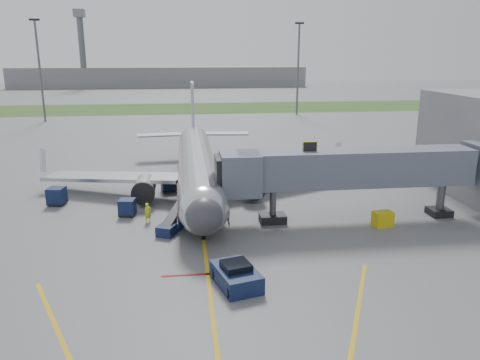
{
  "coord_description": "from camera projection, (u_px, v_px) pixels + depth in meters",
  "views": [
    {
      "loc": [
        -1.25,
        -31.81,
        13.98
      ],
      "look_at": [
        3.48,
        7.23,
        3.2
      ],
      "focal_mm": 35.0,
      "sensor_mm": 36.0,
      "label": 1
    }
  ],
  "objects": [
    {
      "name": "ramp_worker",
      "position": [
        148.0,
        213.0,
        39.52
      ],
      "size": [
        0.74,
        0.66,
        1.71
      ],
      "primitive_type": "imported",
      "rotation": [
        0.0,
        0.0,
        0.51
      ],
      "color": "#D5EA1B",
      "rests_on": "ground"
    },
    {
      "name": "light_mast_right",
      "position": [
        298.0,
        67.0,
        106.16
      ],
      "size": [
        2.0,
        0.44,
        20.4
      ],
      "color": "#595B60",
      "rests_on": "ground"
    },
    {
      "name": "ground_power_cart",
      "position": [
        383.0,
        219.0,
        38.73
      ],
      "size": [
        1.71,
        1.28,
        1.25
      ],
      "color": "#C3AD0B",
      "rests_on": "ground"
    },
    {
      "name": "belt_loader",
      "position": [
        172.0,
        225.0,
        37.75
      ],
      "size": [
        2.52,
        4.0,
        1.91
      ],
      "color": "#0C1135",
      "rests_on": "ground"
    },
    {
      "name": "grass_strip",
      "position": [
        188.0,
        108.0,
        120.47
      ],
      "size": [
        300.0,
        25.0,
        0.01
      ],
      "primitive_type": "cube",
      "color": "#2D4C1E",
      "rests_on": "ground"
    },
    {
      "name": "distant_terminal",
      "position": [
        161.0,
        77.0,
        194.85
      ],
      "size": [
        120.0,
        14.0,
        8.0
      ],
      "primitive_type": "cube",
      "color": "slate",
      "rests_on": "ground"
    },
    {
      "name": "baggage_cart_b",
      "position": [
        57.0,
        196.0,
        44.17
      ],
      "size": [
        1.78,
        1.78,
        1.65
      ],
      "color": "#0C1135",
      "rests_on": "ground"
    },
    {
      "name": "baggage_cart_c",
      "position": [
        127.0,
        207.0,
        41.25
      ],
      "size": [
        1.56,
        1.56,
        1.49
      ],
      "color": "#0C1135",
      "rests_on": "ground"
    },
    {
      "name": "ground",
      "position": [
        205.0,
        249.0,
        34.3
      ],
      "size": [
        400.0,
        400.0,
        0.0
      ],
      "primitive_type": "plane",
      "color": "#565659",
      "rests_on": "ground"
    },
    {
      "name": "airliner",
      "position": [
        197.0,
        166.0,
        48.2
      ],
      "size": [
        32.1,
        35.67,
        10.25
      ],
      "color": "silver",
      "rests_on": "ground"
    },
    {
      "name": "control_tower",
      "position": [
        82.0,
        43.0,
        183.07
      ],
      "size": [
        4.0,
        4.0,
        30.0
      ],
      "color": "#595B60",
      "rests_on": "ground"
    },
    {
      "name": "apron_markings",
      "position": [
        211.0,
        301.0,
        27.21
      ],
      "size": [
        21.52,
        50.0,
        0.01
      ],
      "color": "gold",
      "rests_on": "ground"
    },
    {
      "name": "light_mast_left",
      "position": [
        40.0,
        68.0,
        94.99
      ],
      "size": [
        2.0,
        0.44,
        20.4
      ],
      "color": "#595B60",
      "rests_on": "ground"
    },
    {
      "name": "jet_bridge",
      "position": [
        354.0,
        169.0,
        39.39
      ],
      "size": [
        25.3,
        4.0,
        6.9
      ],
      "color": "slate",
      "rests_on": "ground"
    },
    {
      "name": "pushback_tug",
      "position": [
        236.0,
        276.0,
        28.86
      ],
      "size": [
        3.13,
        4.12,
        1.52
      ],
      "color": "#0C1135",
      "rests_on": "ground"
    },
    {
      "name": "baggage_cart_a",
      "position": [
        169.0,
        183.0,
        48.53
      ],
      "size": [
        1.75,
        1.75,
        1.58
      ],
      "color": "#0C1135",
      "rests_on": "ground"
    }
  ]
}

